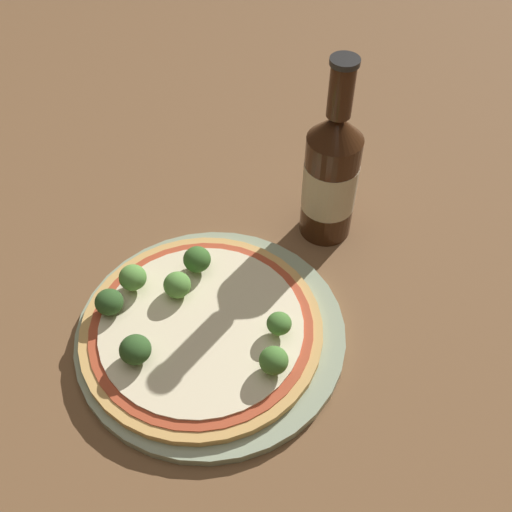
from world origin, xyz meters
name	(u,v)px	position (x,y,z in m)	size (l,w,h in m)	color
ground_plane	(225,334)	(0.00, 0.00, 0.00)	(3.00, 3.00, 0.00)	brown
plate	(211,333)	(-0.01, -0.01, 0.01)	(0.30, 0.30, 0.01)	#93A384
pizza	(202,328)	(-0.01, -0.02, 0.02)	(0.26, 0.26, 0.01)	tan
broccoli_floret_0	(109,302)	(-0.10, -0.07, 0.04)	(0.03, 0.03, 0.03)	#7A9E5B
broccoli_floret_1	(274,361)	(0.08, -0.01, 0.04)	(0.03, 0.03, 0.03)	#7A9E5B
broccoli_floret_2	(135,350)	(-0.03, -0.09, 0.04)	(0.03, 0.03, 0.03)	#7A9E5B
broccoli_floret_3	(197,259)	(-0.07, 0.03, 0.04)	(0.03, 0.03, 0.03)	#7A9E5B
broccoli_floret_4	(133,278)	(-0.11, -0.04, 0.04)	(0.03, 0.03, 0.03)	#7A9E5B
broccoli_floret_5	(279,324)	(0.05, 0.03, 0.04)	(0.03, 0.03, 0.03)	#7A9E5B
broccoli_floret_6	(177,285)	(-0.06, -0.01, 0.04)	(0.03, 0.03, 0.03)	#7A9E5B
beer_bottle	(331,175)	(-0.02, 0.20, 0.09)	(0.07, 0.07, 0.24)	#381E0F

